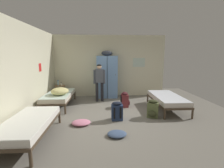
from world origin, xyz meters
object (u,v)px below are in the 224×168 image
(locker_bank, at_px, (107,76))
(shelf_unit, at_px, (60,90))
(backpack_maroon, at_px, (125,100))
(clothes_pile_denim, at_px, (117,134))
(bed_right, at_px, (167,99))
(lotion_bottle, at_px, (61,84))
(bed_left_front, at_px, (28,124))
(bed_left_rear, at_px, (59,96))
(bedding_heap, at_px, (60,91))
(clothes_pile_pink, at_px, (81,123))
(water_bottle, at_px, (58,83))
(backpack_navy, at_px, (117,111))
(person_traveler, at_px, (99,79))
(backpack_olive, at_px, (153,109))

(locker_bank, xyz_separation_m, shelf_unit, (-2.07, -0.04, -0.62))
(backpack_maroon, xyz_separation_m, clothes_pile_denim, (-0.48, -2.21, -0.21))
(bed_right, distance_m, backpack_maroon, 1.47)
(shelf_unit, bearing_deg, lotion_bottle, -29.74)
(bed_left_front, bearing_deg, bed_right, 26.53)
(bed_right, bearing_deg, bed_left_rear, 170.97)
(bedding_heap, relative_size, clothes_pile_pink, 1.37)
(bed_left_rear, relative_size, water_bottle, 7.98)
(lotion_bottle, distance_m, backpack_navy, 3.43)
(backpack_maroon, distance_m, clothes_pile_pink, 2.08)
(shelf_unit, distance_m, lotion_bottle, 0.29)
(person_traveler, relative_size, water_bottle, 6.37)
(water_bottle, distance_m, clothes_pile_pink, 3.30)
(bedding_heap, xyz_separation_m, backpack_navy, (1.93, -1.22, -0.36))
(backpack_maroon, bearing_deg, backpack_olive, -57.46)
(bed_left_rear, distance_m, backpack_olive, 3.42)
(bed_left_front, xyz_separation_m, person_traveler, (1.49, 3.07, 0.53))
(shelf_unit, relative_size, lotion_bottle, 4.20)
(shelf_unit, height_order, bedding_heap, bedding_heap)
(bed_right, bearing_deg, clothes_pile_denim, -135.85)
(bedding_heap, bearing_deg, backpack_maroon, 0.33)
(bed_left_front, bearing_deg, lotion_bottle, 92.82)
(bedding_heap, bearing_deg, water_bottle, 107.06)
(clothes_pile_pink, bearing_deg, bed_left_rear, 120.36)
(locker_bank, xyz_separation_m, backpack_olive, (1.32, -2.54, -0.71))
(clothes_pile_denim, bearing_deg, water_bottle, 122.17)
(lotion_bottle, height_order, backpack_olive, lotion_bottle)
(backpack_navy, relative_size, clothes_pile_denim, 1.22)
(bed_left_rear, xyz_separation_m, water_bottle, (-0.33, 1.17, 0.30))
(bed_left_front, height_order, clothes_pile_denim, bed_left_front)
(lotion_bottle, bearing_deg, bed_left_front, -87.18)
(clothes_pile_pink, bearing_deg, bedding_heap, 121.59)
(bedding_heap, xyz_separation_m, backpack_olive, (3.03, -1.08, -0.36))
(clothes_pile_pink, bearing_deg, water_bottle, 114.93)
(locker_bank, relative_size, person_traveler, 1.36)
(backpack_olive, bearing_deg, locker_bank, 117.45)
(lotion_bottle, bearing_deg, bedding_heap, -78.09)
(locker_bank, distance_m, backpack_maroon, 1.72)
(person_traveler, relative_size, backpack_olive, 2.76)
(backpack_navy, bearing_deg, locker_bank, 94.66)
(locker_bank, height_order, shelf_unit, locker_bank)
(person_traveler, xyz_separation_m, water_bottle, (-1.82, 0.64, -0.24))
(person_traveler, relative_size, clothes_pile_pink, 2.98)
(lotion_bottle, xyz_separation_m, backpack_olive, (3.32, -2.45, -0.37))
(clothes_pile_denim, bearing_deg, bed_left_front, -177.72)
(bed_left_rear, xyz_separation_m, bedding_heap, (0.11, -0.26, 0.23))
(locker_bank, xyz_separation_m, water_bottle, (-2.15, -0.02, -0.29))
(backpack_navy, bearing_deg, bed_right, 25.39)
(bed_right, bearing_deg, backpack_olive, -134.57)
(bed_left_rear, distance_m, clothes_pile_pink, 2.07)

